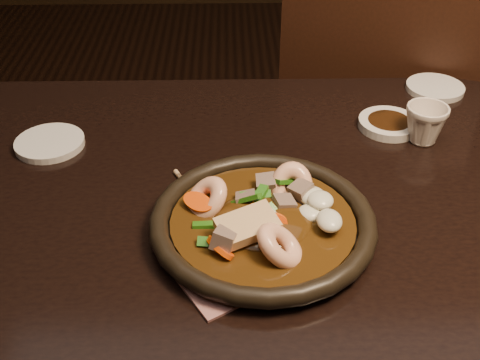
{
  "coord_description": "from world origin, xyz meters",
  "views": [
    {
      "loc": [
        -0.34,
        -0.65,
        1.3
      ],
      "look_at": [
        -0.33,
        0.03,
        0.8
      ],
      "focal_mm": 45.0,
      "sensor_mm": 36.0,
      "label": 1
    }
  ],
  "objects_px": {
    "table": "(458,259)",
    "plate": "(263,223)",
    "chair": "(375,127)",
    "tea_cup": "(425,123)"
  },
  "relations": [
    {
      "from": "plate",
      "to": "chair",
      "type": "bearing_deg",
      "value": 63.9
    },
    {
      "from": "chair",
      "to": "plate",
      "type": "xyz_separation_m",
      "value": [
        -0.32,
        -0.65,
        0.24
      ]
    },
    {
      "from": "plate",
      "to": "table",
      "type": "bearing_deg",
      "value": 3.87
    },
    {
      "from": "table",
      "to": "plate",
      "type": "height_order",
      "value": "plate"
    },
    {
      "from": "chair",
      "to": "table",
      "type": "bearing_deg",
      "value": 107.23
    },
    {
      "from": "table",
      "to": "tea_cup",
      "type": "bearing_deg",
      "value": 93.38
    },
    {
      "from": "table",
      "to": "plate",
      "type": "distance_m",
      "value": 0.31
    },
    {
      "from": "tea_cup",
      "to": "table",
      "type": "bearing_deg",
      "value": -86.62
    },
    {
      "from": "chair",
      "to": "plate",
      "type": "height_order",
      "value": "chair"
    },
    {
      "from": "table",
      "to": "chair",
      "type": "relative_size",
      "value": 1.66
    }
  ]
}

